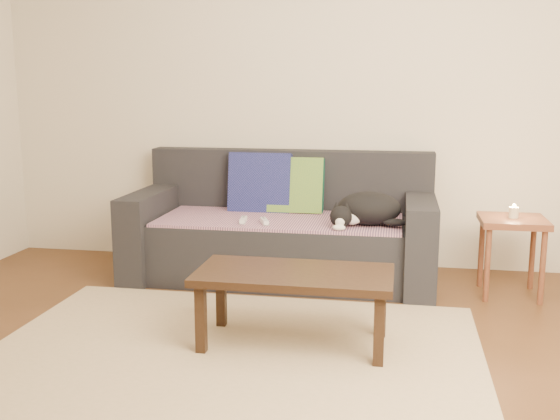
{
  "coord_description": "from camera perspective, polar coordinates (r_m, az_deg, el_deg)",
  "views": [
    {
      "loc": [
        0.8,
        -2.88,
        1.34
      ],
      "look_at": [
        0.05,
        1.2,
        0.55
      ],
      "focal_mm": 42.0,
      "sensor_mm": 36.0,
      "label": 1
    }
  ],
  "objects": [
    {
      "name": "wii_remote_a",
      "position": [
        4.34,
        -1.37,
        -0.98
      ],
      "size": [
        0.09,
        0.15,
        0.03
      ],
      "primitive_type": "cube",
      "rotation": [
        0.0,
        0.0,
        1.95
      ],
      "color": "white",
      "rests_on": "throw_blanket"
    },
    {
      "name": "back_wall",
      "position": [
        4.94,
        1.12,
        10.32
      ],
      "size": [
        4.5,
        0.04,
        2.6
      ],
      "primitive_type": "cube",
      "color": "beige",
      "rests_on": "ground"
    },
    {
      "name": "candle",
      "position": [
        4.42,
        19.68,
        -0.18
      ],
      "size": [
        0.06,
        0.06,
        0.09
      ],
      "color": "beige",
      "rests_on": "side_table"
    },
    {
      "name": "throw_blanket",
      "position": [
        4.52,
        0.02,
        -0.82
      ],
      "size": [
        1.66,
        0.74,
        0.02
      ],
      "primitive_type": "cube",
      "color": "#402B51",
      "rests_on": "sofa"
    },
    {
      "name": "rug",
      "position": [
        3.4,
        -4.12,
        -12.31
      ],
      "size": [
        2.5,
        1.8,
        0.01
      ],
      "primitive_type": "cube",
      "color": "tan",
      "rests_on": "ground"
    },
    {
      "name": "cushion_navy",
      "position": [
        4.78,
        -1.73,
        2.23
      ],
      "size": [
        0.46,
        0.19,
        0.47
      ],
      "primitive_type": "cube",
      "rotation": [
        -0.17,
        0.0,
        0.0
      ],
      "color": "#101848",
      "rests_on": "throw_blanket"
    },
    {
      "name": "wii_remote_b",
      "position": [
        4.38,
        -3.21,
        -0.88
      ],
      "size": [
        0.05,
        0.15,
        0.03
      ],
      "primitive_type": "cube",
      "rotation": [
        0.0,
        0.0,
        1.69
      ],
      "color": "white",
      "rests_on": "throw_blanket"
    },
    {
      "name": "sofa",
      "position": [
        4.64,
        0.22,
        -2.06
      ],
      "size": [
        2.1,
        0.94,
        0.87
      ],
      "color": "#232328",
      "rests_on": "ground"
    },
    {
      "name": "cushion_green",
      "position": [
        4.73,
        1.4,
        2.15
      ],
      "size": [
        0.4,
        0.18,
        0.41
      ],
      "primitive_type": "cube",
      "rotation": [
        -0.22,
        0.0,
        0.0
      ],
      "color": "#0B4B3B",
      "rests_on": "throw_blanket"
    },
    {
      "name": "side_table",
      "position": [
        4.44,
        19.58,
        -1.79
      ],
      "size": [
        0.41,
        0.41,
        0.51
      ],
      "color": "brown",
      "rests_on": "ground"
    },
    {
      "name": "ground",
      "position": [
        3.27,
        -4.79,
        -13.41
      ],
      "size": [
        4.5,
        4.5,
        0.0
      ],
      "primitive_type": "plane",
      "color": "brown",
      "rests_on": "ground"
    },
    {
      "name": "coffee_table",
      "position": [
        3.38,
        1.24,
        -6.19
      ],
      "size": [
        1.01,
        0.5,
        0.4
      ],
      "color": "black",
      "rests_on": "rug"
    },
    {
      "name": "cat",
      "position": [
        4.31,
        7.57,
        0.06
      ],
      "size": [
        0.5,
        0.41,
        0.22
      ],
      "rotation": [
        0.0,
        0.0,
        0.09
      ],
      "color": "black",
      "rests_on": "throw_blanket"
    }
  ]
}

